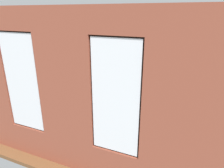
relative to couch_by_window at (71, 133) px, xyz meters
name	(u,v)px	position (x,y,z in m)	size (l,w,h in m)	color
ground_plane	(118,112)	(-0.42, -2.22, -0.38)	(6.39, 6.50, 0.10)	brown
brick_wall_with_windows	(66,98)	(-0.42, 0.65, 1.33)	(5.79, 0.30, 3.39)	brown
white_wall_right	(44,58)	(2.42, -2.02, 1.36)	(0.10, 5.50, 3.39)	silver
couch_by_window	(71,133)	(0.00, 0.00, 0.00)	(1.70, 0.87, 0.80)	black
couch_left	(184,120)	(-2.62, -1.87, 0.00)	(0.96, 2.00, 0.80)	black
coffee_table	(116,98)	(-0.24, -2.48, 0.04)	(1.52, 0.79, 0.42)	#A87547
cup_ceramic	(103,95)	(0.22, -2.36, 0.13)	(0.07, 0.07, 0.08)	silver
candle_jar	(116,95)	(-0.24, -2.48, 0.13)	(0.08, 0.08, 0.09)	#B7333D
table_plant_small	(128,93)	(-0.66, -2.62, 0.22)	(0.17, 0.17, 0.26)	#47423D
remote_silver	(112,94)	(-0.05, -2.58, 0.10)	(0.05, 0.17, 0.02)	#B2B2B7
remote_gray	(118,98)	(-0.35, -2.36, 0.10)	(0.05, 0.17, 0.02)	#59595B
media_console	(56,95)	(2.12, -2.09, -0.10)	(0.96, 0.42, 0.47)	black
tv_flatscreen	(55,81)	(2.12, -2.09, 0.49)	(0.98, 0.20, 0.69)	black
papasan_chair	(115,80)	(0.51, -4.15, 0.10)	(1.01, 1.01, 0.66)	olive
potted_plant_mid_room_small	(153,96)	(-1.44, -3.20, 0.04)	(0.32, 0.32, 0.57)	gray
potted_plant_corner_near_left	(194,82)	(-2.77, -4.47, 0.36)	(0.68, 0.68, 1.08)	#47423D
potted_plant_foreground_right	(91,74)	(1.82, -4.42, 0.13)	(0.44, 0.44, 0.74)	beige
potted_plant_by_left_couch	(175,99)	(-2.22, -3.30, -0.01)	(0.24, 0.24, 0.48)	#47423D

